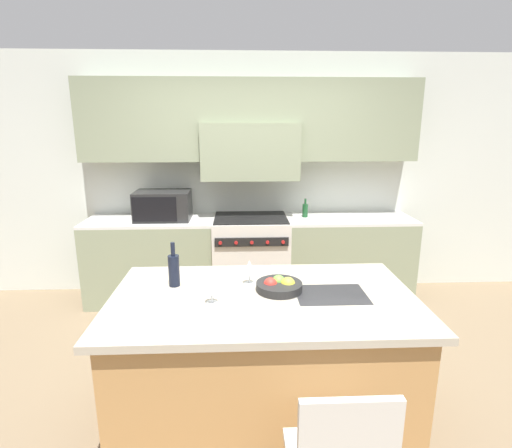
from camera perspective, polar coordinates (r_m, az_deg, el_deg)
name	(u,v)px	position (r m, az deg, el deg)	size (l,w,h in m)	color
ground_plane	(258,388)	(3.27, 0.25, -22.38)	(10.00, 10.00, 0.00)	#7A664C
back_cabinetry	(250,155)	(4.52, -0.90, 9.80)	(10.00, 0.46, 2.70)	silver
back_counter	(251,259)	(4.51, -0.75, -4.95)	(3.59, 0.62, 0.93)	gray
range_stove	(251,258)	(4.49, -0.74, -4.92)	(0.82, 0.70, 0.95)	beige
microwave	(163,205)	(4.42, -13.15, 2.60)	(0.58, 0.41, 0.31)	black
kitchen_island	(263,359)	(2.74, 1.01, -18.79)	(1.90, 1.10, 0.91)	#B7844C
wine_bottle	(174,270)	(2.68, -11.65, -6.39)	(0.07, 0.07, 0.30)	black
wine_glass_near	(212,286)	(2.39, -6.36, -8.78)	(0.08, 0.08, 0.16)	white
wine_glass_far	(249,268)	(2.66, -0.96, -6.32)	(0.08, 0.08, 0.16)	white
fruit_bowl	(279,286)	(2.59, 3.34, -8.77)	(0.30, 0.30, 0.09)	black
oil_bottle_on_counter	(305,210)	(4.47, 7.04, 1.99)	(0.06, 0.06, 0.21)	#194723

